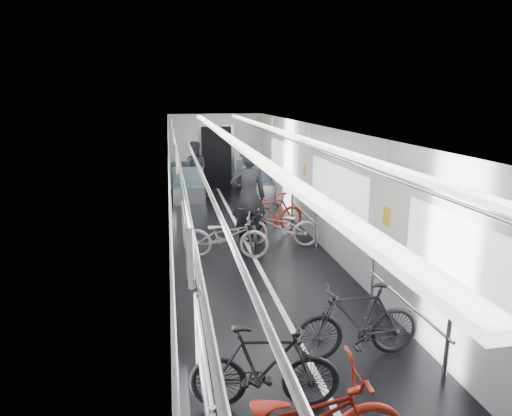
{
  "coord_description": "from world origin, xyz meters",
  "views": [
    {
      "loc": [
        -1.48,
        -7.72,
        3.02
      ],
      "look_at": [
        0.0,
        0.1,
        1.02
      ],
      "focal_mm": 32.0,
      "sensor_mm": 36.0,
      "label": 1
    }
  ],
  "objects_px": {
    "bike_right_near": "(358,321)",
    "bike_right_far": "(273,214)",
    "bike_left_far": "(226,236)",
    "bike_aisle": "(250,224)",
    "person_standing": "(248,197)",
    "person_seated": "(194,170)",
    "bike_left_mid": "(264,368)",
    "bike_right_mid": "(280,226)"
  },
  "relations": [
    {
      "from": "bike_right_near",
      "to": "bike_right_far",
      "type": "relative_size",
      "value": 0.99
    },
    {
      "from": "bike_left_far",
      "to": "bike_aisle",
      "type": "relative_size",
      "value": 0.93
    },
    {
      "from": "bike_aisle",
      "to": "person_standing",
      "type": "xyz_separation_m",
      "value": [
        -0.02,
        0.1,
        0.53
      ]
    },
    {
      "from": "bike_right_far",
      "to": "person_seated",
      "type": "distance_m",
      "value": 4.31
    },
    {
      "from": "person_seated",
      "to": "bike_right_far",
      "type": "bearing_deg",
      "value": 116.96
    },
    {
      "from": "bike_right_near",
      "to": "bike_right_far",
      "type": "height_order",
      "value": "bike_right_far"
    },
    {
      "from": "bike_right_near",
      "to": "person_seated",
      "type": "bearing_deg",
      "value": -171.23
    },
    {
      "from": "bike_right_near",
      "to": "bike_aisle",
      "type": "bearing_deg",
      "value": -173.05
    },
    {
      "from": "person_standing",
      "to": "person_seated",
      "type": "distance_m",
      "value": 4.64
    },
    {
      "from": "bike_left_far",
      "to": "bike_left_mid",
      "type": "bearing_deg",
      "value": -168.14
    },
    {
      "from": "bike_left_far",
      "to": "bike_right_mid",
      "type": "bearing_deg",
      "value": -53.28
    },
    {
      "from": "bike_left_mid",
      "to": "person_standing",
      "type": "height_order",
      "value": "person_standing"
    },
    {
      "from": "bike_left_far",
      "to": "bike_aisle",
      "type": "xyz_separation_m",
      "value": [
        0.58,
        0.59,
        0.03
      ]
    },
    {
      "from": "bike_left_far",
      "to": "person_seated",
      "type": "relative_size",
      "value": 0.96
    },
    {
      "from": "bike_right_near",
      "to": "person_standing",
      "type": "relative_size",
      "value": 0.77
    },
    {
      "from": "bike_aisle",
      "to": "person_seated",
      "type": "relative_size",
      "value": 1.04
    },
    {
      "from": "bike_right_mid",
      "to": "person_seated",
      "type": "bearing_deg",
      "value": -147.82
    },
    {
      "from": "bike_left_far",
      "to": "bike_right_mid",
      "type": "xyz_separation_m",
      "value": [
        1.17,
        0.49,
        -0.01
      ]
    },
    {
      "from": "bike_left_mid",
      "to": "bike_right_far",
      "type": "distance_m",
      "value": 5.69
    },
    {
      "from": "bike_right_near",
      "to": "bike_aisle",
      "type": "relative_size",
      "value": 0.88
    },
    {
      "from": "bike_left_mid",
      "to": "bike_left_far",
      "type": "xyz_separation_m",
      "value": [
        0.15,
        4.31,
        -0.02
      ]
    },
    {
      "from": "bike_left_mid",
      "to": "bike_right_mid",
      "type": "xyz_separation_m",
      "value": [
        1.32,
        4.8,
        -0.03
      ]
    },
    {
      "from": "person_standing",
      "to": "person_seated",
      "type": "xyz_separation_m",
      "value": [
        -0.84,
        4.56,
        -0.15
      ]
    },
    {
      "from": "bike_right_mid",
      "to": "person_standing",
      "type": "xyz_separation_m",
      "value": [
        -0.61,
        0.2,
        0.58
      ]
    },
    {
      "from": "bike_right_mid",
      "to": "bike_aisle",
      "type": "distance_m",
      "value": 0.6
    },
    {
      "from": "bike_left_mid",
      "to": "person_standing",
      "type": "relative_size",
      "value": 0.74
    },
    {
      "from": "bike_right_near",
      "to": "bike_right_mid",
      "type": "bearing_deg",
      "value": 178.97
    },
    {
      "from": "bike_right_far",
      "to": "person_seated",
      "type": "relative_size",
      "value": 0.92
    },
    {
      "from": "bike_left_far",
      "to": "person_standing",
      "type": "height_order",
      "value": "person_standing"
    },
    {
      "from": "bike_left_far",
      "to": "bike_right_far",
      "type": "height_order",
      "value": "bike_right_far"
    },
    {
      "from": "bike_right_far",
      "to": "bike_aisle",
      "type": "height_order",
      "value": "bike_right_far"
    },
    {
      "from": "bike_right_near",
      "to": "bike_left_far",
      "type": "bearing_deg",
      "value": -163.31
    },
    {
      "from": "bike_right_near",
      "to": "person_standing",
      "type": "xyz_separation_m",
      "value": [
        -0.54,
        4.33,
        0.53
      ]
    },
    {
      "from": "bike_right_far",
      "to": "person_standing",
      "type": "height_order",
      "value": "person_standing"
    },
    {
      "from": "bike_left_far",
      "to": "bike_right_far",
      "type": "bearing_deg",
      "value": -30.37
    },
    {
      "from": "bike_left_mid",
      "to": "bike_aisle",
      "type": "relative_size",
      "value": 0.84
    },
    {
      "from": "bike_left_mid",
      "to": "bike_right_mid",
      "type": "bearing_deg",
      "value": -5.42
    },
    {
      "from": "bike_aisle",
      "to": "bike_left_mid",
      "type": "bearing_deg",
      "value": -96.07
    },
    {
      "from": "bike_right_near",
      "to": "person_standing",
      "type": "height_order",
      "value": "person_standing"
    },
    {
      "from": "bike_right_far",
      "to": "bike_left_far",
      "type": "bearing_deg",
      "value": -63.64
    },
    {
      "from": "bike_left_far",
      "to": "bike_aisle",
      "type": "height_order",
      "value": "bike_aisle"
    },
    {
      "from": "bike_left_far",
      "to": "bike_right_mid",
      "type": "relative_size",
      "value": 1.03
    }
  ]
}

